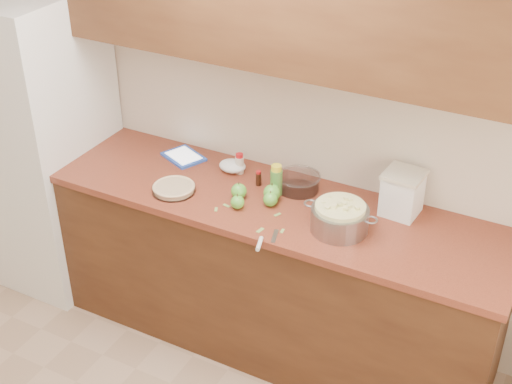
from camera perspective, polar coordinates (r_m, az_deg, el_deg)
The scene contains 22 objects.
room_shell at distance 2.47m, azimuth -16.14°, elevation -8.95°, with size 3.60×3.60×3.60m.
counter_run at distance 3.92m, azimuth 0.13°, elevation -6.08°, with size 2.64×0.68×0.92m.
fridge at distance 4.41m, azimuth -16.93°, elevation 3.83°, with size 0.70×0.70×1.80m, color white.
pie at distance 3.71m, azimuth -6.59°, elevation 0.30°, with size 0.23×0.23×0.04m.
colander at distance 3.39m, azimuth 6.71°, elevation -2.08°, with size 0.37×0.28×0.14m.
flour_canister at distance 3.54m, azimuth 11.62°, elevation -0.06°, with size 0.20×0.20×0.23m.
tablet at distance 4.03m, azimuth -5.81°, elevation 2.83°, with size 0.27×0.25×0.02m.
paring_knife at distance 3.30m, azimuth 0.44°, elevation -4.08°, with size 0.08×0.20×0.02m.
lemon_bottle at distance 3.64m, azimuth 1.63°, elevation 0.92°, with size 0.06×0.06×0.17m.
cinnamon_shaker at distance 3.84m, azimuth -1.33°, elevation 2.28°, with size 0.05×0.05×0.12m.
vanilla_bottle at distance 3.73m, azimuth 0.20°, elevation 1.10°, with size 0.03×0.03×0.08m.
mixing_bowl at distance 3.70m, azimuth 3.44°, elevation 0.84°, with size 0.23×0.23×0.09m.
paper_towel at distance 3.87m, azimuth -1.90°, elevation 2.10°, with size 0.15×0.12×0.06m, color white.
apple_left at distance 3.62m, azimuth -1.38°, elevation 0.07°, with size 0.08×0.08×0.09m.
apple_center at distance 3.60m, azimuth 1.29°, elevation -0.06°, with size 0.09×0.09×0.10m.
apple_front at distance 3.55m, azimuth -1.49°, elevation -0.82°, with size 0.07×0.07×0.08m.
apple_extra at distance 3.56m, azimuth 1.16°, elevation -0.59°, with size 0.07×0.07×0.09m.
peel_a at distance 3.56m, azimuth -3.22°, elevation -1.40°, with size 0.03×0.01×0.00m, color #87A952.
peel_b at distance 3.58m, azimuth -2.37°, elevation -1.10°, with size 0.04×0.02×0.00m, color #87A952.
peel_c at distance 3.40m, azimuth 2.12°, elevation -3.13°, with size 0.04×0.01×0.00m, color #87A952.
peel_d at distance 3.40m, azimuth 0.34°, elevation -3.08°, with size 0.04×0.02×0.00m, color #87A952.
peel_e at distance 3.51m, azimuth 1.73°, elevation -1.82°, with size 0.04×0.01×0.00m, color #87A952.
Camera 1 is at (1.44, -1.27, 2.86)m, focal length 50.00 mm.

